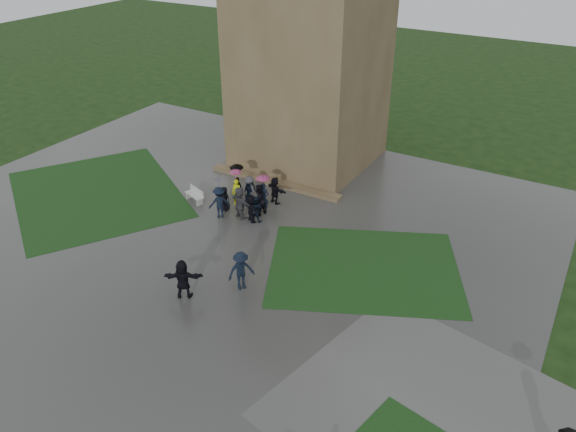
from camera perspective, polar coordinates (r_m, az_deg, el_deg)
The scene contains 10 objects.
ground at distance 27.83m, azimuth -12.93°, elevation -5.20°, with size 120.00×120.00×0.00m, color black.
plaza at distance 29.02m, azimuth -10.31°, elevation -3.28°, with size 34.00×34.00×0.02m, color #383835.
lawn_inset_left at distance 35.67m, azimuth -18.83°, elevation 2.16°, with size 11.00×9.00×0.01m, color black.
lawn_inset_right at distance 27.37m, azimuth 7.72°, elevation -5.24°, with size 9.00×7.00×0.01m, color black.
tower at distance 35.78m, azimuth 2.36°, elevation 19.10°, with size 8.00×8.00×18.00m, color brown.
tower_plinth at distance 34.96m, azimuth -1.37°, elevation 3.49°, with size 9.00×0.80×0.22m, color brown.
bench at distance 33.18m, azimuth -9.42°, elevation 2.15°, with size 1.49×0.90×0.83m.
visitor_cluster at distance 31.49m, azimuth -4.39°, elevation 2.12°, with size 3.32×4.09×2.43m.
pedestrian_mid at distance 25.37m, azimuth -4.78°, elevation -5.56°, with size 1.24×0.64×1.92m, color black.
pedestrian_near at distance 25.22m, azimuth -10.63°, elevation -6.32°, with size 1.75×0.63×1.88m, color black.
Camera 1 is at (16.59, -16.00, 15.60)m, focal length 35.00 mm.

